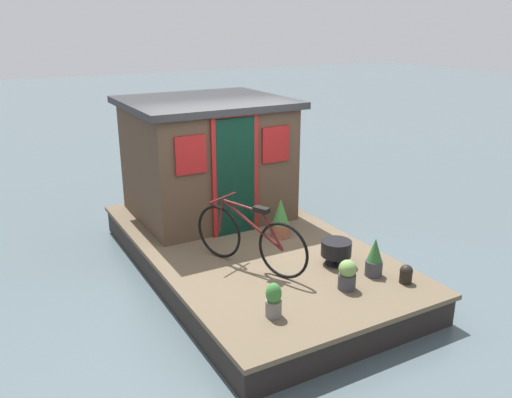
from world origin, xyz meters
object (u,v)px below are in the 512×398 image
at_px(bicycle, 250,238).
at_px(charcoal_grill, 336,249).
at_px(mooring_bollard, 406,274).
at_px(potted_plant_fern, 280,219).
at_px(potted_plant_ivy, 374,258).
at_px(houseboat_cabin, 207,157).
at_px(potted_plant_sage, 274,300).
at_px(potted_plant_rosemary, 347,275).

bearing_deg(bicycle, charcoal_grill, -114.97).
bearing_deg(mooring_bollard, potted_plant_fern, 16.21).
xyz_separation_m(potted_plant_fern, potted_plant_ivy, (-1.59, -0.35, -0.04)).
distance_m(bicycle, potted_plant_fern, 1.07).
bearing_deg(potted_plant_ivy, potted_plant_fern, 12.56).
height_order(potted_plant_fern, mooring_bollard, potted_plant_fern).
xyz_separation_m(houseboat_cabin, charcoal_grill, (-2.52, -0.64, -0.72)).
relative_size(potted_plant_ivy, potted_plant_sage, 1.28).
bearing_deg(potted_plant_ivy, charcoal_grill, 23.38).
distance_m(potted_plant_fern, charcoal_grill, 1.12).
height_order(potted_plant_rosemary, potted_plant_fern, potted_plant_fern).
bearing_deg(potted_plant_fern, potted_plant_rosemary, 175.11).
distance_m(bicycle, charcoal_grill, 1.11).
distance_m(potted_plant_ivy, charcoal_grill, 0.52).
bearing_deg(potted_plant_ivy, potted_plant_rosemary, 102.50).
xyz_separation_m(potted_plant_sage, mooring_bollard, (-0.13, -1.75, -0.07)).
height_order(potted_plant_ivy, mooring_bollard, potted_plant_ivy).
relative_size(bicycle, potted_plant_rosemary, 4.35).
bearing_deg(mooring_bollard, charcoal_grill, 26.90).
xyz_separation_m(potted_plant_rosemary, potted_plant_ivy, (0.11, -0.50, 0.05)).
bearing_deg(charcoal_grill, mooring_bollard, -153.10).
bearing_deg(bicycle, mooring_bollard, -132.17).
bearing_deg(potted_plant_rosemary, mooring_bollard, -107.52).
distance_m(bicycle, mooring_bollard, 1.92).
xyz_separation_m(charcoal_grill, mooring_bollard, (-0.81, -0.41, -0.09)).
bearing_deg(potted_plant_ivy, bicycle, 51.92).
relative_size(potted_plant_ivy, charcoal_grill, 1.25).
relative_size(potted_plant_sage, charcoal_grill, 0.98).
relative_size(potted_plant_ivy, mooring_bollard, 2.12).
bearing_deg(potted_plant_fern, potted_plant_sage, 146.45).
bearing_deg(houseboat_cabin, mooring_bollard, -162.56).
bearing_deg(mooring_bollard, houseboat_cabin, 17.44).
height_order(potted_plant_rosemary, mooring_bollard, potted_plant_rosemary).
relative_size(bicycle, potted_plant_fern, 2.72).
bearing_deg(potted_plant_sage, houseboat_cabin, -12.28).
bearing_deg(potted_plant_sage, mooring_bollard, -94.17).
bearing_deg(houseboat_cabin, potted_plant_ivy, -164.31).
xyz_separation_m(houseboat_cabin, bicycle, (-2.06, 0.36, -0.53)).
height_order(bicycle, mooring_bollard, bicycle).
height_order(bicycle, charcoal_grill, bicycle).
relative_size(houseboat_cabin, potted_plant_rosemary, 6.69).
xyz_separation_m(bicycle, potted_plant_fern, (0.64, -0.85, -0.12)).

